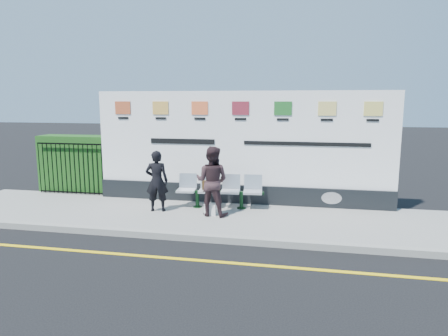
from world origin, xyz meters
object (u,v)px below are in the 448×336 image
at_px(billboard, 241,155).
at_px(bench, 219,199).
at_px(woman_right, 212,181).
at_px(woman_left, 157,181).

bearing_deg(billboard, bench, -123.69).
distance_m(bench, woman_right, 0.91).
distance_m(billboard, woman_left, 2.35).
height_order(billboard, bench, billboard).
bearing_deg(woman_left, billboard, -157.49).
relative_size(billboard, bench, 3.65).
xyz_separation_m(bench, woman_right, (-0.04, -0.68, 0.61)).
distance_m(bench, woman_left, 1.67).
xyz_separation_m(bench, woman_left, (-1.47, -0.59, 0.53)).
bearing_deg(woman_right, bench, -86.34).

